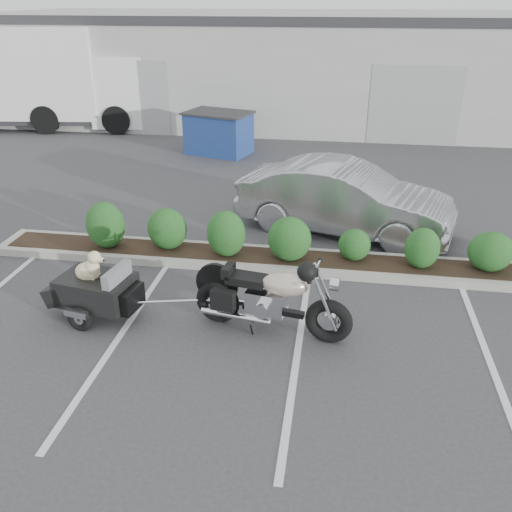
# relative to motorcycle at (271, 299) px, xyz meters

# --- Properties ---
(ground) EXTENTS (90.00, 90.00, 0.00)m
(ground) POSITION_rel_motorcycle_xyz_m (-0.74, 0.12, -0.57)
(ground) COLOR #38383A
(ground) RESTS_ON ground
(planter_kerb) EXTENTS (12.00, 1.00, 0.15)m
(planter_kerb) POSITION_rel_motorcycle_xyz_m (0.26, 2.32, -0.49)
(planter_kerb) COLOR #9E9E93
(planter_kerb) RESTS_ON ground
(building) EXTENTS (26.00, 10.00, 4.00)m
(building) POSITION_rel_motorcycle_xyz_m (-0.74, 17.12, 1.43)
(building) COLOR #9EA099
(building) RESTS_ON ground
(motorcycle) EXTENTS (2.46, 0.99, 1.42)m
(motorcycle) POSITION_rel_motorcycle_xyz_m (0.00, 0.00, 0.00)
(motorcycle) COLOR black
(motorcycle) RESTS_ON ground
(pet_trailer) EXTENTS (2.00, 1.13, 1.18)m
(pet_trailer) POSITION_rel_motorcycle_xyz_m (-2.78, 0.03, -0.07)
(pet_trailer) COLOR black
(pet_trailer) RESTS_ON ground
(sedan) EXTENTS (4.78, 2.73, 1.49)m
(sedan) POSITION_rel_motorcycle_xyz_m (1.05, 4.12, 0.18)
(sedan) COLOR #ADACB3
(sedan) RESTS_ON ground
(dumpster) EXTENTS (2.32, 1.89, 1.32)m
(dumpster) POSITION_rel_motorcycle_xyz_m (-2.99, 9.99, 0.10)
(dumpster) COLOR navy
(dumpster) RESTS_ON ground
(delivery_truck) EXTENTS (8.23, 3.63, 3.65)m
(delivery_truck) POSITION_rel_motorcycle_xyz_m (-9.84, 12.97, 1.18)
(delivery_truck) COLOR white
(delivery_truck) RESTS_ON ground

